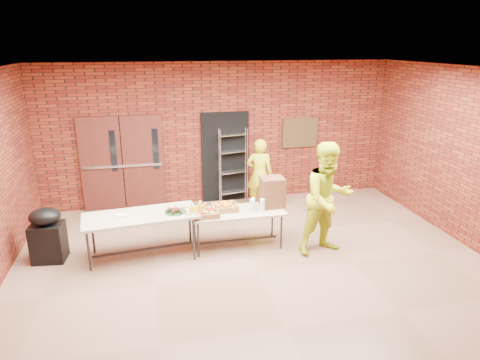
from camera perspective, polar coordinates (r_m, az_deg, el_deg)
The scene contains 19 objects.
room at distance 6.50m, azimuth 2.67°, elevation 0.02°, with size 8.08×7.08×3.28m.
double_doors at distance 9.76m, azimuth -15.35°, elevation 2.19°, with size 1.78×0.12×2.10m.
dark_doorway at distance 9.91m, azimuth -1.99°, elevation 3.05°, with size 1.10×0.06×2.10m, color black.
bronze_plaque at distance 10.26m, azimuth 7.99°, elevation 6.27°, with size 0.85×0.04×0.70m, color #3E2C19.
wire_rack at distance 9.86m, azimuth -0.90°, elevation 1.92°, with size 0.64×0.21×1.75m, color silver, non-canonical shape.
table_left at distance 7.52m, azimuth -13.07°, elevation -4.99°, with size 2.01×1.02×0.79m.
table_right at distance 7.74m, azimuth -0.37°, elevation -4.54°, with size 1.69×0.71×0.69m.
basket_bananas at distance 7.53m, azimuth -5.68°, elevation -4.32°, with size 0.45×0.35×0.14m.
basket_oranges at distance 7.73m, azimuth -2.07°, elevation -3.63°, with size 0.46×0.35×0.14m.
basket_apples at distance 7.47m, azimuth -4.50°, elevation -4.48°, with size 0.43×0.33×0.13m.
muffin_tray at distance 7.46m, azimuth -8.62°, elevation -3.98°, with size 0.37×0.37×0.09m.
napkin_box at distance 7.45m, azimuth -15.63°, elevation -4.65°, with size 0.17×0.11×0.06m, color white.
coffee_dispenser at distance 7.87m, azimuth 4.31°, elevation -1.60°, with size 0.42×0.38×0.55m, color brown.
cup_stack_front at distance 7.62m, azimuth 1.60°, elevation -3.48°, with size 0.08×0.08×0.24m, color white.
cup_stack_mid at distance 7.66m, azimuth 3.00°, elevation -3.38°, with size 0.08×0.08×0.24m, color white.
cup_stack_back at distance 7.75m, azimuth 1.75°, elevation -3.18°, with size 0.07×0.07×0.22m, color white.
covered_grill at distance 8.01m, azimuth -24.29°, elevation -6.65°, with size 0.57×0.49×0.96m.
volunteer_woman at distance 9.48m, azimuth 2.63°, elevation 0.77°, with size 0.58×0.38×1.60m, color #BECA16.
volunteer_man at distance 7.58m, azimuth 11.65°, elevation -2.46°, with size 0.97×0.76×2.01m, color #BECA16.
Camera 1 is at (-1.62, -5.96, 3.60)m, focal length 32.00 mm.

